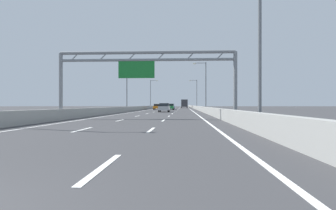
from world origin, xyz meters
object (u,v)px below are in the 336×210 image
object	(u,v)px
sign_gantry	(145,67)
green_car	(170,107)
streetlamp_right_near	(255,31)
orange_car	(157,107)
streetlamp_left_far	(151,92)
black_car	(167,106)
streetlamp_right_far	(196,92)
blue_car	(171,107)
streetlamp_right_mid	(205,83)
box_truck	(184,103)
streetlamp_left_mid	(128,84)
silver_car	(164,108)

from	to	relation	value
sign_gantry	green_car	xyz separation A→B (m)	(0.19, 46.09, -4.08)
streetlamp_right_near	orange_car	xyz separation A→B (m)	(-10.91, 59.04, -4.64)
streetlamp_left_far	black_car	size ratio (longest dim) A/B	2.24
streetlamp_right_near	black_car	size ratio (longest dim) A/B	2.24
streetlamp_right_far	blue_car	world-z (taller)	streetlamp_right_far
orange_car	sign_gantry	bearing A→B (deg)	-86.06
blue_car	green_car	distance (m)	8.88
streetlamp_right_far	streetlamp_right_mid	bearing A→B (deg)	-90.00
streetlamp_right_near	black_car	world-z (taller)	streetlamp_right_near
sign_gantry	box_truck	size ratio (longest dim) A/B	1.94
box_truck	green_car	bearing A→B (deg)	-94.75
green_car	streetlamp_left_far	bearing A→B (deg)	107.55
streetlamp_right_far	box_truck	world-z (taller)	streetlamp_right_far
streetlamp_right_mid	blue_car	xyz separation A→B (m)	(-7.53, 25.39, -4.66)
streetlamp_left_mid	box_truck	distance (m)	60.59
streetlamp_right_mid	box_truck	bearing A→B (deg)	93.68
black_car	box_truck	bearing A→B (deg)	-43.27
streetlamp_left_far	black_car	xyz separation A→B (m)	(3.82, 25.98, -4.67)
streetlamp_right_near	silver_car	bearing A→B (deg)	101.98
streetlamp_right_near	green_car	size ratio (longest dim) A/B	2.07
streetlamp_right_far	box_truck	xyz separation A→B (m)	(-3.82, 19.12, -3.64)
streetlamp_right_mid	black_car	size ratio (longest dim) A/B	2.24
streetlamp_right_far	orange_car	distance (m)	24.66
streetlamp_right_mid	blue_car	size ratio (longest dim) A/B	2.08
sign_gantry	blue_car	size ratio (longest dim) A/B	3.67
green_car	box_truck	size ratio (longest dim) A/B	0.53
streetlamp_left_far	blue_car	world-z (taller)	streetlamp_left_far
streetlamp_right_near	streetlamp_right_far	size ratio (longest dim) A/B	1.00
box_truck	streetlamp_left_far	bearing A→B (deg)	-120.15
green_car	blue_car	bearing A→B (deg)	90.85
sign_gantry	blue_car	bearing A→B (deg)	89.94
orange_car	streetlamp_right_mid	bearing A→B (deg)	-59.74
sign_gantry	silver_car	xyz separation A→B (m)	(0.10, 24.55, -4.08)
streetlamp_right_far	sign_gantry	bearing A→B (deg)	-96.20
streetlamp_right_mid	streetlamp_left_far	distance (m)	43.01
streetlamp_right_near	green_car	world-z (taller)	streetlamp_right_near
streetlamp_left_mid	silver_car	size ratio (longest dim) A/B	2.13
streetlamp_left_mid	sign_gantry	bearing A→B (deg)	-76.06
streetlamp_right_near	green_car	distance (m)	57.50
streetlamp_right_mid	streetlamp_right_near	bearing A→B (deg)	-90.00
streetlamp_left_far	black_car	world-z (taller)	streetlamp_left_far
streetlamp_left_mid	black_car	distance (m)	66.58
black_car	box_truck	world-z (taller)	box_truck
streetlamp_right_far	streetlamp_right_near	bearing A→B (deg)	-90.00
sign_gantry	streetlamp_right_far	world-z (taller)	streetlamp_right_far
silver_car	streetlamp_right_near	bearing A→B (deg)	-78.02
black_car	green_car	size ratio (longest dim) A/B	0.93
blue_car	silver_car	bearing A→B (deg)	-89.93
silver_car	streetlamp_left_far	bearing A→B (deg)	99.32
streetlamp_left_far	streetlamp_right_far	bearing A→B (deg)	0.00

